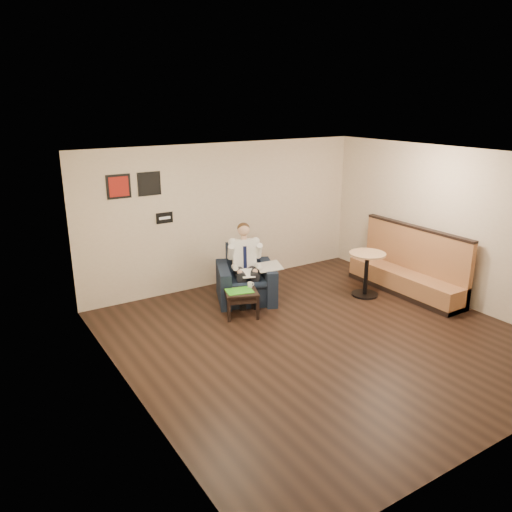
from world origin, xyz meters
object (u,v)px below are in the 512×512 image
seated_man (247,268)px  smartphone (242,287)px  side_table (241,303)px  green_folder (239,291)px  armchair (246,275)px  banquette (407,261)px  coffee_mug (250,285)px  cafe_table (366,274)px

seated_man → smartphone: (-0.27, -0.29, -0.22)m
side_table → green_folder: bearing=-167.6°
armchair → green_folder: 0.71m
seated_man → banquette: seated_man is taller
armchair → seated_man: 0.22m
seated_man → smartphone: size_ratio=9.66×
seated_man → coffee_mug: size_ratio=14.24×
armchair → banquette: bearing=-2.2°
green_folder → side_table: bearing=12.4°
smartphone → banquette: 3.24m
side_table → coffee_mug: 0.35m
cafe_table → side_table: bearing=168.9°
seated_man → cafe_table: size_ratio=1.60×
side_table → green_folder: green_folder is taller
green_folder → cafe_table: size_ratio=0.53×
banquette → smartphone: bearing=163.7°
side_table → banquette: (3.21, -0.78, 0.41)m
green_folder → banquette: size_ratio=0.18×
cafe_table → armchair: bearing=153.5°
smartphone → cafe_table: cafe_table is taller
smartphone → cafe_table: size_ratio=0.17×
seated_man → cafe_table: 2.29m
coffee_mug → armchair: bearing=66.6°
coffee_mug → smartphone: coffee_mug is taller
armchair → smartphone: 0.52m
green_folder → coffee_mug: 0.26m
banquette → armchair: bearing=154.7°
cafe_table → coffee_mug: bearing=166.8°
green_folder → coffee_mug: bearing=12.4°
cafe_table → smartphone: bearing=165.5°
green_folder → coffee_mug: size_ratio=4.74×
side_table → smartphone: size_ratio=3.93×
armchair → smartphone: size_ratio=7.29×
green_folder → smartphone: size_ratio=3.21×
armchair → side_table: size_ratio=1.85×
seated_man → green_folder: (-0.41, -0.43, -0.22)m
smartphone → green_folder: bearing=-104.0°
coffee_mug → seated_man: bearing=66.5°
coffee_mug → banquette: banquette is taller
side_table → cafe_table: cafe_table is taller
seated_man → cafe_table: bearing=-0.1°
banquette → cafe_table: size_ratio=2.92×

